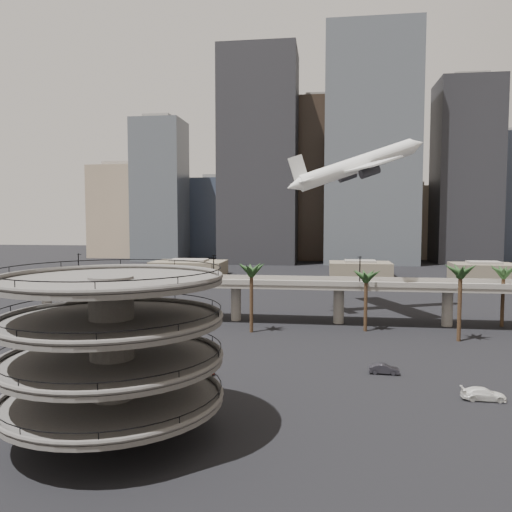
# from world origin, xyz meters

# --- Properties ---
(ground) EXTENTS (700.00, 700.00, 0.00)m
(ground) POSITION_xyz_m (0.00, 0.00, 0.00)
(ground) COLOR black
(ground) RESTS_ON ground
(parking_ramp) EXTENTS (22.20, 22.20, 17.35)m
(parking_ramp) POSITION_xyz_m (-13.00, -4.00, 9.84)
(parking_ramp) COLOR #4D4A47
(parking_ramp) RESTS_ON ground
(overpass) EXTENTS (130.00, 9.30, 14.70)m
(overpass) POSITION_xyz_m (0.00, 55.00, 7.34)
(overpass) COLOR gray
(overpass) RESTS_ON ground
(palm_trees) EXTENTS (54.40, 18.40, 14.00)m
(palm_trees) POSITION_xyz_m (21.48, 47.47, 11.30)
(palm_trees) COLOR #412E1C
(palm_trees) RESTS_ON ground
(low_buildings) EXTENTS (135.00, 27.50, 6.80)m
(low_buildings) POSITION_xyz_m (6.89, 142.30, 2.86)
(low_buildings) COLOR #655D4B
(low_buildings) RESTS_ON ground
(skyline) EXTENTS (269.00, 86.00, 117.22)m
(skyline) POSITION_xyz_m (15.11, 217.08, 42.85)
(skyline) COLOR #7E6E57
(skyline) RESTS_ON ground
(airborne_jet) EXTENTS (33.75, 31.25, 14.72)m
(airborne_jet) POSITION_xyz_m (15.09, 67.26, 34.24)
(airborne_jet) COLOR silver
(airborne_jet) RESTS_ON ground
(car_a) EXTENTS (4.73, 3.07, 1.50)m
(car_a) POSITION_xyz_m (-9.39, 16.83, 0.75)
(car_a) COLOR red
(car_a) RESTS_ON ground
(car_b) EXTENTS (4.31, 1.69, 1.40)m
(car_b) POSITION_xyz_m (16.45, 20.61, 0.70)
(car_b) COLOR #242328
(car_b) RESTS_ON ground
(car_c) EXTENTS (5.16, 2.10, 1.50)m
(car_c) POSITION_xyz_m (27.17, 11.73, 0.75)
(car_c) COLOR white
(car_c) RESTS_ON ground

